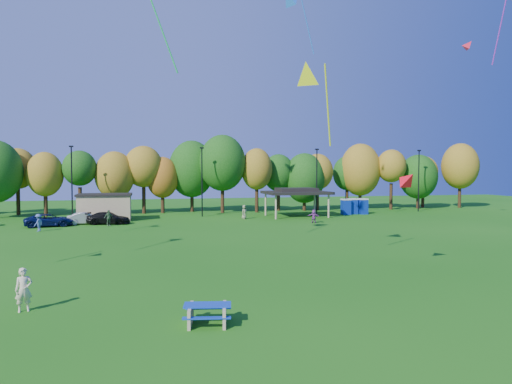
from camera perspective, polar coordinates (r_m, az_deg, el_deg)
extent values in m
plane|color=#19600F|center=(21.20, 1.06, -13.71)|extent=(160.00, 160.00, 0.00)
cylinder|color=black|center=(70.14, -27.58, -1.00)|extent=(0.50, 0.50, 3.79)
ellipsoid|color=olive|center=(70.02, -27.66, 2.61)|extent=(4.94, 4.94, 5.58)
cylinder|color=black|center=(66.10, -24.80, -1.35)|extent=(0.50, 0.50, 3.34)
ellipsoid|color=olive|center=(65.96, -24.86, 2.03)|extent=(4.61, 4.61, 5.88)
cylinder|color=black|center=(65.22, -21.13, -1.12)|extent=(0.50, 0.50, 3.82)
ellipsoid|color=#144C0F|center=(65.10, -21.19, 2.79)|extent=(4.43, 4.43, 4.73)
cylinder|color=black|center=(65.46, -17.21, -1.29)|extent=(0.50, 0.50, 3.25)
ellipsoid|color=olive|center=(65.32, -17.25, 2.03)|extent=(5.33, 5.33, 6.53)
cylinder|color=black|center=(65.87, -13.84, -0.92)|extent=(0.50, 0.50, 3.96)
ellipsoid|color=olive|center=(65.76, -13.88, 3.10)|extent=(5.31, 5.31, 5.82)
cylinder|color=black|center=(66.21, -11.58, -1.28)|extent=(0.50, 0.50, 3.05)
ellipsoid|color=#995914|center=(66.07, -11.61, 1.80)|extent=(4.54, 4.54, 5.87)
cylinder|color=black|center=(67.66, -8.00, -0.86)|extent=(0.50, 0.50, 3.77)
ellipsoid|color=#144C0F|center=(67.53, -8.03, 2.87)|extent=(6.69, 6.69, 8.35)
cylinder|color=black|center=(65.20, -4.21, -0.75)|extent=(0.50, 0.50, 4.28)
ellipsoid|color=#144C0F|center=(65.10, -4.23, 3.65)|extent=(6.64, 6.64, 8.01)
cylinder|color=black|center=(65.89, 0.09, -0.93)|extent=(0.50, 0.50, 3.76)
ellipsoid|color=olive|center=(65.76, 0.09, 2.89)|extent=(4.49, 4.49, 6.02)
cylinder|color=black|center=(68.87, 2.82, -0.92)|extent=(0.50, 0.50, 3.43)
ellipsoid|color=#144C0F|center=(68.74, 2.83, 2.42)|extent=(4.77, 4.77, 5.63)
cylinder|color=black|center=(69.26, 6.06, -1.11)|extent=(0.50, 0.50, 2.95)
ellipsoid|color=#144C0F|center=(69.12, 6.07, 1.75)|extent=(6.14, 6.14, 7.54)
cylinder|color=black|center=(70.47, 7.67, -0.82)|extent=(0.50, 0.50, 3.52)
ellipsoid|color=olive|center=(70.34, 7.69, 2.52)|extent=(4.78, 4.78, 5.53)
cylinder|color=black|center=(74.22, 11.29, -0.73)|extent=(0.50, 0.50, 3.39)
ellipsoid|color=#144C0F|center=(74.09, 11.32, 2.32)|extent=(4.54, 4.54, 5.46)
cylinder|color=black|center=(73.77, 12.87, -0.63)|extent=(0.50, 0.50, 3.72)
ellipsoid|color=olive|center=(73.65, 12.91, 2.74)|extent=(6.32, 6.32, 8.24)
cylinder|color=black|center=(74.06, 16.52, -0.53)|extent=(0.50, 0.50, 4.06)
ellipsoid|color=olive|center=(73.96, 16.57, 3.14)|extent=(4.50, 4.50, 5.13)
cylinder|color=black|center=(77.21, 19.58, -0.82)|extent=(0.50, 0.50, 3.05)
ellipsoid|color=#144C0F|center=(77.09, 19.62, 1.82)|extent=(5.97, 5.97, 7.05)
cylinder|color=black|center=(79.54, 20.13, -0.56)|extent=(0.50, 0.50, 3.55)
ellipsoid|color=olive|center=(79.43, 20.18, 2.43)|extent=(4.60, 4.60, 4.99)
cylinder|color=black|center=(81.26, 24.09, -0.38)|extent=(0.50, 0.50, 4.07)
ellipsoid|color=olive|center=(81.17, 24.16, 2.97)|extent=(5.83, 5.83, 7.42)
cylinder|color=black|center=(60.35, -22.03, 1.04)|extent=(0.16, 0.16, 9.00)
cube|color=black|center=(60.41, -22.10, 5.31)|extent=(0.50, 0.25, 0.18)
cylinder|color=black|center=(60.13, -6.77, 1.21)|extent=(0.16, 0.16, 9.00)
cube|color=black|center=(60.19, -6.79, 5.50)|extent=(0.50, 0.25, 0.18)
cylinder|color=black|center=(64.03, 7.60, 1.29)|extent=(0.16, 0.16, 9.00)
cube|color=black|center=(64.09, 7.63, 5.31)|extent=(0.50, 0.25, 0.18)
cylinder|color=black|center=(71.40, 19.66, 1.29)|extent=(0.16, 0.16, 9.00)
cube|color=black|center=(71.44, 19.72, 4.90)|extent=(0.50, 0.25, 0.18)
cube|color=tan|center=(58.06, -18.36, -1.92)|extent=(6.00, 4.00, 3.00)
cube|color=black|center=(57.96, -18.38, -0.32)|extent=(6.30, 4.30, 0.25)
cylinder|color=tan|center=(56.58, 2.51, -1.91)|extent=(0.24, 0.24, 3.00)
cylinder|color=tan|center=(58.90, 9.07, -1.76)|extent=(0.24, 0.24, 3.00)
cylinder|color=tan|center=(61.38, 1.21, -1.55)|extent=(0.24, 0.24, 3.00)
cylinder|color=tan|center=(63.53, 7.33, -1.43)|extent=(0.24, 0.24, 3.00)
cube|color=black|center=(59.90, 5.06, -0.08)|extent=(8.20, 6.20, 0.35)
cube|color=black|center=(59.88, 5.06, 0.30)|extent=(5.00, 3.50, 0.45)
cube|color=#0B2A99|center=(63.75, 11.17, -1.89)|extent=(1.10, 1.10, 2.00)
cube|color=silver|center=(63.67, 11.18, -0.92)|extent=(1.15, 1.15, 0.18)
cube|color=#0B2A99|center=(64.78, 12.01, -1.83)|extent=(1.10, 1.10, 2.00)
cube|color=silver|center=(64.71, 12.02, -0.87)|extent=(1.15, 1.15, 0.18)
cube|color=#0B2A99|center=(64.96, 13.22, -1.83)|extent=(1.10, 1.10, 2.00)
cube|color=silver|center=(64.89, 13.23, -0.87)|extent=(1.15, 1.15, 0.18)
cube|color=tan|center=(18.53, -8.18, -14.99)|extent=(0.39, 1.47, 0.73)
cube|color=tan|center=(18.46, -3.96, -15.04)|extent=(0.39, 1.47, 0.73)
cube|color=#143DB5|center=(18.37, -6.08, -13.85)|extent=(1.93, 1.08, 0.06)
cube|color=#143DB5|center=(17.86, -6.19, -15.39)|extent=(1.84, 0.58, 0.05)
cube|color=#143DB5|center=(19.06, -5.97, -14.22)|extent=(1.84, 0.58, 0.05)
imported|color=beige|center=(22.07, -27.04, -10.83)|extent=(0.79, 0.64, 1.87)
imported|color=#A0A0A5|center=(54.77, -20.47, -3.09)|extent=(4.25, 2.13, 1.34)
imported|color=#0B1545|center=(53.95, -24.46, -3.23)|extent=(5.24, 3.05, 1.37)
imported|color=black|center=(53.92, -17.96, -3.12)|extent=(4.94, 2.50, 1.38)
imported|color=#497045|center=(52.17, -17.96, -3.11)|extent=(1.09, 0.92, 1.74)
imported|color=#8C3E95|center=(52.88, 7.22, -3.02)|extent=(1.34, 1.37, 1.56)
imported|color=#4B64A5|center=(50.10, -25.55, -3.48)|extent=(1.04, 1.28, 1.73)
imported|color=gray|center=(56.83, -1.48, -2.52)|extent=(1.01, 0.97, 1.74)
cone|color=red|center=(55.46, 25.05, 16.34)|extent=(1.67, 1.48, 1.36)
cylinder|color=#AC27D3|center=(43.37, 28.52, 19.08)|extent=(0.60, 2.80, 7.55)
cone|color=#F8FF1A|center=(29.48, 6.45, 14.68)|extent=(2.54, 2.69, 2.13)
cylinder|color=#F8FF1A|center=(28.25, 8.94, 10.56)|extent=(1.10, 1.54, 4.73)
cylinder|color=green|center=(32.37, -12.06, 20.15)|extent=(2.49, 0.17, 6.61)
cylinder|color=#2673F6|center=(48.49, 6.39, 20.18)|extent=(1.96, 1.07, 5.67)
cone|color=#FB0D1D|center=(27.72, 18.50, 1.53)|extent=(1.33, 1.57, 1.37)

